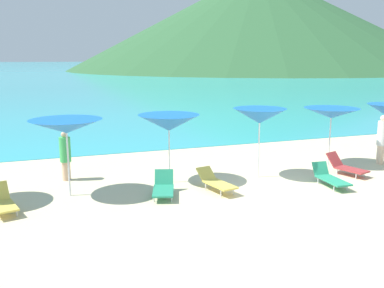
{
  "coord_description": "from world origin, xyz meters",
  "views": [
    {
      "loc": [
        -7.13,
        -10.49,
        4.09
      ],
      "look_at": [
        -2.33,
        2.85,
        1.2
      ],
      "focal_mm": 39.68,
      "sensor_mm": 36.0,
      "label": 1
    }
  ],
  "objects_px": {
    "umbrella_5": "(331,113)",
    "umbrella_3": "(169,123)",
    "lounge_chair_5": "(2,201)",
    "lounge_chair_0": "(163,187)",
    "lounge_chair_6": "(330,177)",
    "umbrella_4": "(260,116)",
    "beachgoer_1": "(382,138)",
    "beachgoer_0": "(65,155)",
    "umbrella_2": "(66,126)",
    "lounge_chair_10": "(346,166)",
    "lounge_chair_7": "(216,181)"
  },
  "relations": [
    {
      "from": "umbrella_5",
      "to": "umbrella_3",
      "type": "bearing_deg",
      "value": -178.97
    },
    {
      "from": "umbrella_5",
      "to": "lounge_chair_5",
      "type": "bearing_deg",
      "value": -173.69
    },
    {
      "from": "lounge_chair_0",
      "to": "lounge_chair_5",
      "type": "xyz_separation_m",
      "value": [
        -4.47,
        0.14,
        0.03
      ]
    },
    {
      "from": "lounge_chair_6",
      "to": "umbrella_4",
      "type": "bearing_deg",
      "value": 138.78
    },
    {
      "from": "lounge_chair_6",
      "to": "beachgoer_1",
      "type": "relative_size",
      "value": 0.81
    },
    {
      "from": "umbrella_5",
      "to": "beachgoer_0",
      "type": "bearing_deg",
      "value": 172.21
    },
    {
      "from": "umbrella_2",
      "to": "beachgoer_1",
      "type": "relative_size",
      "value": 1.21
    },
    {
      "from": "umbrella_5",
      "to": "lounge_chair_10",
      "type": "xyz_separation_m",
      "value": [
        -0.26,
        -1.31,
        -1.73
      ]
    },
    {
      "from": "lounge_chair_7",
      "to": "lounge_chair_10",
      "type": "xyz_separation_m",
      "value": [
        5.11,
        0.19,
        -0.01
      ]
    },
    {
      "from": "umbrella_3",
      "to": "beachgoer_1",
      "type": "xyz_separation_m",
      "value": [
        8.51,
        -0.37,
        -1.0
      ]
    },
    {
      "from": "umbrella_4",
      "to": "beachgoer_1",
      "type": "relative_size",
      "value": 1.25
    },
    {
      "from": "umbrella_2",
      "to": "umbrella_4",
      "type": "height_order",
      "value": "umbrella_4"
    },
    {
      "from": "lounge_chair_6",
      "to": "umbrella_2",
      "type": "bearing_deg",
      "value": 171.04
    },
    {
      "from": "umbrella_3",
      "to": "lounge_chair_7",
      "type": "relative_size",
      "value": 1.37
    },
    {
      "from": "umbrella_5",
      "to": "lounge_chair_6",
      "type": "distance_m",
      "value": 3.31
    },
    {
      "from": "lounge_chair_0",
      "to": "beachgoer_0",
      "type": "bearing_deg",
      "value": 152.23
    },
    {
      "from": "lounge_chair_7",
      "to": "lounge_chair_6",
      "type": "bearing_deg",
      "value": -23.58
    },
    {
      "from": "umbrella_3",
      "to": "lounge_chair_0",
      "type": "bearing_deg",
      "value": -114.14
    },
    {
      "from": "umbrella_4",
      "to": "lounge_chair_6",
      "type": "bearing_deg",
      "value": -45.1
    },
    {
      "from": "lounge_chair_6",
      "to": "lounge_chair_7",
      "type": "distance_m",
      "value": 3.77
    },
    {
      "from": "lounge_chair_5",
      "to": "beachgoer_1",
      "type": "bearing_deg",
      "value": -11.6
    },
    {
      "from": "lounge_chair_7",
      "to": "beachgoer_1",
      "type": "distance_m",
      "value": 7.53
    },
    {
      "from": "umbrella_4",
      "to": "beachgoer_0",
      "type": "distance_m",
      "value": 6.7
    },
    {
      "from": "umbrella_4",
      "to": "lounge_chair_5",
      "type": "distance_m",
      "value": 8.38
    },
    {
      "from": "lounge_chair_5",
      "to": "lounge_chair_7",
      "type": "relative_size",
      "value": 0.89
    },
    {
      "from": "umbrella_3",
      "to": "lounge_chair_6",
      "type": "distance_m",
      "value": 5.52
    },
    {
      "from": "lounge_chair_0",
      "to": "beachgoer_1",
      "type": "height_order",
      "value": "beachgoer_1"
    },
    {
      "from": "lounge_chair_7",
      "to": "beachgoer_1",
      "type": "height_order",
      "value": "beachgoer_1"
    },
    {
      "from": "umbrella_5",
      "to": "lounge_chair_10",
      "type": "bearing_deg",
      "value": -101.12
    },
    {
      "from": "umbrella_5",
      "to": "lounge_chair_6",
      "type": "bearing_deg",
      "value": -126.45
    },
    {
      "from": "umbrella_2",
      "to": "umbrella_5",
      "type": "relative_size",
      "value": 1.04
    },
    {
      "from": "umbrella_4",
      "to": "lounge_chair_7",
      "type": "distance_m",
      "value": 2.88
    },
    {
      "from": "umbrella_2",
      "to": "lounge_chair_0",
      "type": "relative_size",
      "value": 1.53
    },
    {
      "from": "lounge_chair_7",
      "to": "beachgoer_1",
      "type": "xyz_separation_m",
      "value": [
        7.42,
        1.02,
        0.71
      ]
    },
    {
      "from": "umbrella_3",
      "to": "lounge_chair_7",
      "type": "bearing_deg",
      "value": -51.94
    },
    {
      "from": "umbrella_3",
      "to": "lounge_chair_0",
      "type": "relative_size",
      "value": 1.5
    },
    {
      "from": "lounge_chair_0",
      "to": "umbrella_2",
      "type": "bearing_deg",
      "value": 178.01
    },
    {
      "from": "umbrella_5",
      "to": "lounge_chair_6",
      "type": "xyz_separation_m",
      "value": [
        -1.67,
        -2.26,
        -1.75
      ]
    },
    {
      "from": "umbrella_2",
      "to": "beachgoer_0",
      "type": "bearing_deg",
      "value": 89.56
    },
    {
      "from": "umbrella_3",
      "to": "lounge_chair_6",
      "type": "xyz_separation_m",
      "value": [
        4.78,
        -2.14,
        -1.73
      ]
    },
    {
      "from": "lounge_chair_5",
      "to": "beachgoer_0",
      "type": "relative_size",
      "value": 0.88
    },
    {
      "from": "umbrella_2",
      "to": "lounge_chair_6",
      "type": "relative_size",
      "value": 1.49
    },
    {
      "from": "umbrella_3",
      "to": "beachgoer_1",
      "type": "height_order",
      "value": "umbrella_3"
    },
    {
      "from": "umbrella_5",
      "to": "lounge_chair_6",
      "type": "height_order",
      "value": "umbrella_5"
    },
    {
      "from": "lounge_chair_10",
      "to": "lounge_chair_7",
      "type": "bearing_deg",
      "value": 165.38
    },
    {
      "from": "beachgoer_1",
      "to": "beachgoer_0",
      "type": "bearing_deg",
      "value": 51.19
    },
    {
      "from": "umbrella_4",
      "to": "umbrella_5",
      "type": "distance_m",
      "value": 3.41
    },
    {
      "from": "lounge_chair_6",
      "to": "umbrella_5",
      "type": "bearing_deg",
      "value": 57.43
    },
    {
      "from": "umbrella_4",
      "to": "lounge_chair_10",
      "type": "bearing_deg",
      "value": -13.69
    },
    {
      "from": "umbrella_2",
      "to": "beachgoer_1",
      "type": "height_order",
      "value": "umbrella_2"
    }
  ]
}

